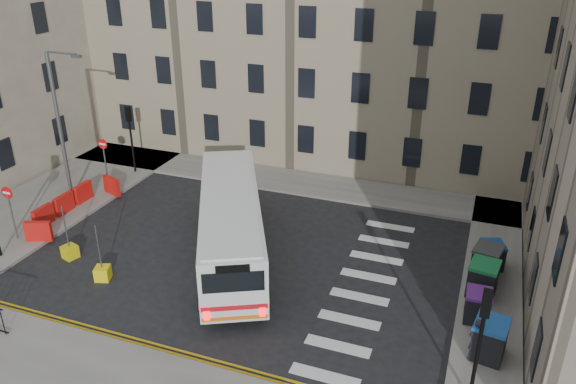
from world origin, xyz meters
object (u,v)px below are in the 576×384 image
Objects in this scene: wheelie_bin_a at (489,339)px; bollard_chevron at (70,252)px; wheelie_bin_e at (492,255)px; wheelie_bin_d at (487,262)px; bus at (231,222)px; bollard_yellow at (103,273)px; pedestrian at (475,339)px; wheelie_bin_b at (478,306)px; streetlamp at (59,126)px; wheelie_bin_c at (483,279)px.

wheelie_bin_a is 2.35× the size of bollard_chevron.
wheelie_bin_d is at bearing -121.68° from wheelie_bin_e.
bus reaches higher than wheelie_bin_d.
wheelie_bin_e is 2.14× the size of bollard_yellow.
pedestrian is 2.72× the size of bollard_yellow.
bus is at bearing 172.33° from wheelie_bin_b.
streetlamp reaches higher than wheelie_bin_a.
bollard_yellow is 2.67m from bollard_chevron.
wheelie_bin_c is at bearing -80.97° from wheelie_bin_d.
wheelie_bin_d reaches higher than wheelie_bin_b.
wheelie_bin_c is 2.35× the size of bollard_chevron.
bollard_chevron is (-18.08, 0.34, -0.55)m from wheelie_bin_a.
wheelie_bin_e is 16.79m from bollard_yellow.
bus is at bearing 22.06° from bollard_chevron.
streetlamp is 5.58× the size of wheelie_bin_d.
bollard_yellow is (-15.12, -0.25, -0.67)m from pedestrian.
pedestrian is at bearing -14.42° from streetlamp.
wheelie_bin_b is 17.66m from bollard_chevron.
bus is 8.59× the size of wheelie_bin_e.
bus is at bearing -157.31° from wheelie_bin_d.
streetlamp is 21.92m from wheelie_bin_c.
wheelie_bin_b is 2.01× the size of bollard_yellow.
streetlamp is at bearing 138.01° from bollard_yellow.
streetlamp is at bearing 142.01° from bus.
streetlamp is 21.95m from wheelie_bin_d.
streetlamp is 4.98× the size of pedestrian.
wheelie_bin_e is at bearing 2.14° from streetlamp.
streetlamp is 13.57× the size of bollard_chevron.
wheelie_bin_b is 15.30m from bollard_yellow.
wheelie_bin_a is 1.17× the size of wheelie_bin_b.
wheelie_bin_a is 5.16m from wheelie_bin_d.
wheelie_bin_a is at bearing 2.18° from bollard_yellow.
wheelie_bin_c is 15.79m from bollard_yellow.
wheelie_bin_c is (-0.41, 3.76, 0.00)m from wheelie_bin_a.
wheelie_bin_e is at bearing 89.21° from wheelie_bin_d.
wheelie_bin_d reaches higher than bollard_chevron.
streetlamp is 11.25m from bus.
bus reaches higher than wheelie_bin_c.
bus is at bearing -168.46° from wheelie_bin_c.
wheelie_bin_c is at bearing 105.05° from wheelie_bin_a.
streetlamp reaches higher than pedestrian.
bollard_yellow is at bearing -155.91° from wheelie_bin_c.
wheelie_bin_d is 2.43× the size of bollard_yellow.
wheelie_bin_e is 18.81m from bollard_chevron.
pedestrian is (0.04, -2.30, 0.21)m from wheelie_bin_b.
bollard_chevron is at bearing -172.31° from wheelie_bin_a.
wheelie_bin_b reaches higher than bollard_yellow.
bollard_yellow is (-15.24, -5.74, -0.55)m from wheelie_bin_d.
wheelie_bin_c is 1.10× the size of wheelie_bin_e.
wheelie_bin_e is at bearing 23.17° from bollard_yellow.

